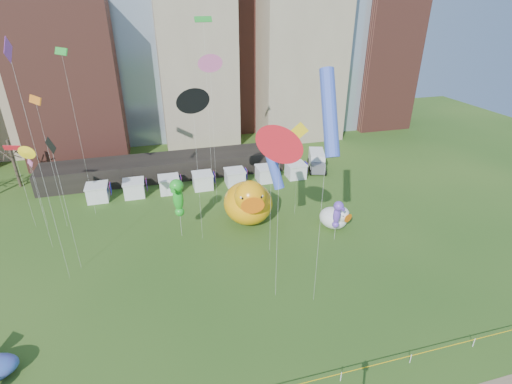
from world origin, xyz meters
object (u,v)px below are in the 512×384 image
object	(u,v)px
seahorse_green	(178,195)
seahorse_purple	(337,213)
small_duck	(335,217)
big_duck	(249,201)
box_truck	(317,160)

from	to	relation	value
seahorse_green	seahorse_purple	xyz separation A→B (m)	(17.54, -5.60, -1.93)
seahorse_purple	small_duck	bearing A→B (deg)	50.78
big_duck	small_duck	distance (m)	10.95
seahorse_purple	box_truck	xyz separation A→B (m)	(6.75, 21.00, -2.28)
big_duck	seahorse_green	distance (m)	9.10
seahorse_green	seahorse_purple	world-z (taller)	seahorse_green
big_duck	seahorse_purple	distance (m)	11.13
small_duck	seahorse_purple	world-z (taller)	seahorse_purple
box_truck	big_duck	bearing A→B (deg)	-119.01
seahorse_purple	seahorse_green	bearing A→B (deg)	147.24
small_duck	box_truck	distance (m)	19.36
big_duck	small_duck	world-z (taller)	big_duck
big_duck	box_truck	distance (m)	21.28
small_duck	seahorse_purple	bearing A→B (deg)	-137.61
seahorse_green	box_truck	distance (m)	29.07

